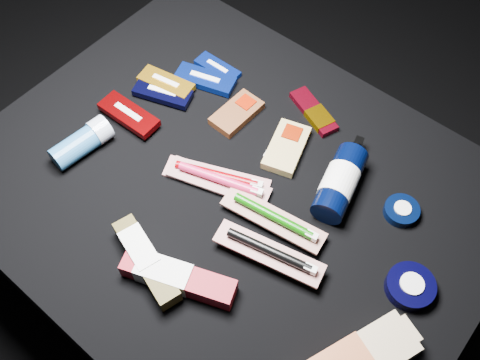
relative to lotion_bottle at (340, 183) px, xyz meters
The scene contains 21 objects.
ground 0.48m from the lotion_bottle, 144.38° to the right, with size 3.00×3.00×0.00m, color black.
cloth_table 0.31m from the lotion_bottle, 144.38° to the right, with size 0.98×0.78×0.40m, color black.
luna_bar_0 0.39m from the lotion_bottle, 166.57° to the left, with size 0.11×0.04×0.01m.
luna_bar_1 0.38m from the lotion_bottle, behind, with size 0.14×0.09×0.02m.
luna_bar_2 0.42m from the lotion_bottle, behind, with size 0.13×0.08×0.02m.
luna_bar_3 0.43m from the lotion_bottle, behind, with size 0.13×0.07×0.02m.
luna_bar_4 0.45m from the lotion_bottle, 163.02° to the right, with size 0.13×0.05×0.02m.
clif_bar_0 0.27m from the lotion_bottle, behind, with size 0.06×0.11×0.02m.
clif_bar_1 0.14m from the lotion_bottle, behind, with size 0.07×0.11×0.02m.
clif_bar_2 0.14m from the lotion_bottle, behind, with size 0.10×0.13×0.02m.
power_bar 0.19m from the lotion_bottle, 138.60° to the left, with size 0.13×0.08×0.02m.
lotion_bottle is the anchor object (origin of this frame).
cream_tin_upper 0.12m from the lotion_bottle, 16.62° to the left, with size 0.06×0.06×0.02m.
cream_tin_lower 0.22m from the lotion_bottle, 22.71° to the right, with size 0.08×0.08×0.03m.
deodorant_stick 0.51m from the lotion_bottle, 151.49° to the right, with size 0.06×0.13×0.05m.
toothbrush_pack_0 0.23m from the lotion_bottle, 147.09° to the right, with size 0.21×0.13×0.02m.
toothbrush_pack_1 0.23m from the lotion_bottle, 143.84° to the right, with size 0.21×0.11×0.02m.
toothbrush_pack_2 0.14m from the lotion_bottle, 110.68° to the right, with size 0.20×0.08×0.02m.
toothbrush_pack_3 0.19m from the lotion_bottle, 93.89° to the right, with size 0.20×0.09×0.02m.
toothpaste_carton_red 0.35m from the lotion_bottle, 109.37° to the right, with size 0.20×0.11×0.04m.
toothpaste_carton_green 0.38m from the lotion_bottle, 117.73° to the right, with size 0.18×0.09×0.03m.
Camera 1 is at (0.36, -0.40, 1.27)m, focal length 40.00 mm.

